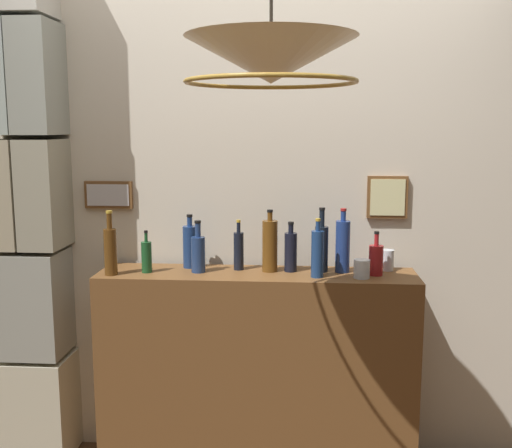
% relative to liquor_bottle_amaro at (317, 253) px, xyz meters
% --- Properties ---
extents(panelled_rear_partition, '(3.58, 0.15, 2.89)m').
position_rel_liquor_bottle_amaro_xyz_m(panelled_rear_partition, '(-0.29, 0.31, 0.36)').
color(panelled_rear_partition, beige).
rests_on(panelled_rear_partition, ground).
extents(stone_pillar, '(0.37, 0.35, 2.81)m').
position_rel_liquor_bottle_amaro_xyz_m(stone_pillar, '(-1.46, 0.16, 0.26)').
color(stone_pillar, beige).
rests_on(stone_pillar, ground).
extents(bar_shelf_unit, '(1.56, 0.34, 1.04)m').
position_rel_liquor_bottle_amaro_xyz_m(bar_shelf_unit, '(-0.29, 0.06, -0.64)').
color(bar_shelf_unit, brown).
rests_on(bar_shelf_unit, ground).
extents(liquor_bottle_amaro, '(0.06, 0.06, 0.28)m').
position_rel_liquor_bottle_amaro_xyz_m(liquor_bottle_amaro, '(0.00, 0.00, 0.00)').
color(liquor_bottle_amaro, navy).
rests_on(liquor_bottle_amaro, bar_shelf_unit).
extents(liquor_bottle_tequila, '(0.06, 0.06, 0.25)m').
position_rel_liquor_bottle_amaro_xyz_m(liquor_bottle_tequila, '(-0.13, 0.11, -0.01)').
color(liquor_bottle_tequila, black).
rests_on(liquor_bottle_tequila, bar_shelf_unit).
extents(liquor_bottle_vermouth, '(0.07, 0.07, 0.21)m').
position_rel_liquor_bottle_amaro_xyz_m(liquor_bottle_vermouth, '(0.28, 0.06, -0.04)').
color(liquor_bottle_vermouth, maroon).
rests_on(liquor_bottle_vermouth, bar_shelf_unit).
extents(liquor_bottle_rum, '(0.06, 0.06, 0.31)m').
position_rel_liquor_bottle_amaro_xyz_m(liquor_bottle_rum, '(-0.99, -0.03, 0.01)').
color(liquor_bottle_rum, '#573513').
rests_on(liquor_bottle_rum, bar_shelf_unit).
extents(liquor_bottle_whiskey, '(0.07, 0.07, 0.32)m').
position_rel_liquor_bottle_amaro_xyz_m(liquor_bottle_whiskey, '(0.13, 0.11, 0.02)').
color(liquor_bottle_whiskey, navy).
rests_on(liquor_bottle_whiskey, bar_shelf_unit).
extents(liquor_bottle_vodka, '(0.05, 0.05, 0.25)m').
position_rel_liquor_bottle_amaro_xyz_m(liquor_bottle_vodka, '(-0.39, 0.12, -0.02)').
color(liquor_bottle_vodka, black).
rests_on(liquor_bottle_vodka, bar_shelf_unit).
extents(liquor_bottle_brandy, '(0.05, 0.05, 0.21)m').
position_rel_liquor_bottle_amaro_xyz_m(liquor_bottle_brandy, '(-0.83, 0.03, -0.04)').
color(liquor_bottle_brandy, '#1A4C25').
rests_on(liquor_bottle_brandy, bar_shelf_unit).
extents(liquor_bottle_gin, '(0.07, 0.07, 0.32)m').
position_rel_liquor_bottle_amaro_xyz_m(liquor_bottle_gin, '(0.02, 0.11, 0.01)').
color(liquor_bottle_gin, black).
rests_on(liquor_bottle_gin, bar_shelf_unit).
extents(liquor_bottle_port, '(0.07, 0.07, 0.27)m').
position_rel_liquor_bottle_amaro_xyz_m(liquor_bottle_port, '(-0.64, 0.15, -0.00)').
color(liquor_bottle_port, navy).
rests_on(liquor_bottle_port, bar_shelf_unit).
extents(liquor_bottle_rye, '(0.08, 0.08, 0.31)m').
position_rel_liquor_bottle_amaro_xyz_m(liquor_bottle_rye, '(-0.23, 0.10, 0.01)').
color(liquor_bottle_rye, brown).
rests_on(liquor_bottle_rye, bar_shelf_unit).
extents(liquor_bottle_sherry, '(0.07, 0.07, 0.26)m').
position_rel_liquor_bottle_amaro_xyz_m(liquor_bottle_sherry, '(-0.58, 0.06, -0.02)').
color(liquor_bottle_sherry, navy).
rests_on(liquor_bottle_sherry, bar_shelf_unit).
extents(glass_tumbler_rocks, '(0.07, 0.07, 0.10)m').
position_rel_liquor_bottle_amaro_xyz_m(glass_tumbler_rocks, '(0.35, 0.17, -0.06)').
color(glass_tumbler_rocks, silver).
rests_on(glass_tumbler_rocks, bar_shelf_unit).
extents(glass_tumbler_highball, '(0.08, 0.08, 0.09)m').
position_rel_liquor_bottle_amaro_xyz_m(glass_tumbler_highball, '(0.21, -0.00, -0.07)').
color(glass_tumbler_highball, silver).
rests_on(glass_tumbler_highball, bar_shelf_unit).
extents(pendant_lamp, '(0.61, 0.61, 0.48)m').
position_rel_liquor_bottle_amaro_xyz_m(pendant_lamp, '(-0.19, -0.64, 0.81)').
color(pendant_lamp, '#EFE5C6').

